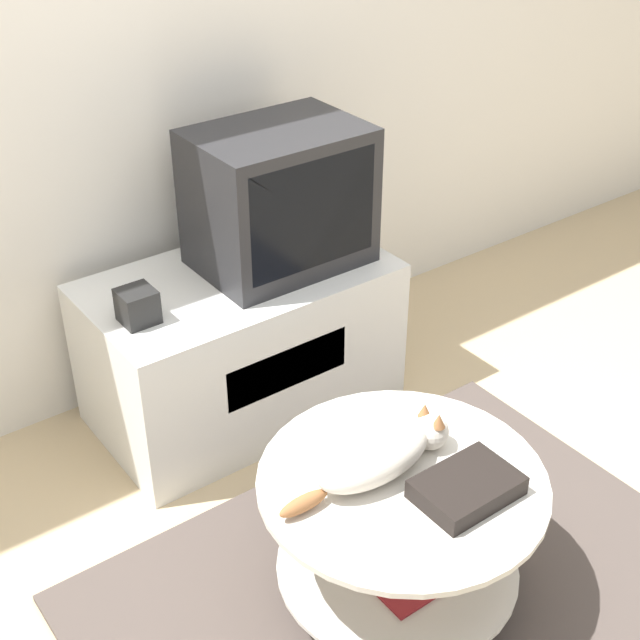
# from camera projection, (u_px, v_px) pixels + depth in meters

# --- Properties ---
(ground_plane) EXTENTS (12.00, 12.00, 0.00)m
(ground_plane) POSITION_uv_depth(u_px,v_px,m) (405.00, 593.00, 2.51)
(ground_plane) COLOR tan
(wall_back) EXTENTS (8.00, 0.05, 2.60)m
(wall_back) POSITION_uv_depth(u_px,v_px,m) (133.00, 24.00, 2.76)
(wall_back) COLOR silver
(wall_back) RESTS_ON ground_plane
(rug) EXTENTS (1.71, 1.20, 0.02)m
(rug) POSITION_uv_depth(u_px,v_px,m) (405.00, 591.00, 2.51)
(rug) COLOR #4C423D
(rug) RESTS_ON ground_plane
(tv_stand) EXTENTS (1.03, 0.58, 0.54)m
(tv_stand) POSITION_uv_depth(u_px,v_px,m) (241.00, 343.00, 3.11)
(tv_stand) COLOR silver
(tv_stand) RESTS_ON ground_plane
(tv) EXTENTS (0.55, 0.40, 0.47)m
(tv) POSITION_uv_depth(u_px,v_px,m) (279.00, 198.00, 2.92)
(tv) COLOR #232326
(tv) RESTS_ON tv_stand
(speaker) EXTENTS (0.11, 0.11, 0.11)m
(speaker) POSITION_uv_depth(u_px,v_px,m) (138.00, 306.00, 2.69)
(speaker) COLOR black
(speaker) RESTS_ON tv_stand
(coffee_table) EXTENTS (0.76, 0.76, 0.41)m
(coffee_table) POSITION_uv_depth(u_px,v_px,m) (399.00, 520.00, 2.37)
(coffee_table) COLOR #B2B2B7
(coffee_table) RESTS_ON rug
(dvd_box) EXTENTS (0.26, 0.18, 0.05)m
(dvd_box) POSITION_uv_depth(u_px,v_px,m) (467.00, 487.00, 2.22)
(dvd_box) COLOR black
(dvd_box) RESTS_ON coffee_table
(cat) EXTENTS (0.54, 0.16, 0.12)m
(cat) POSITION_uv_depth(u_px,v_px,m) (379.00, 455.00, 2.28)
(cat) COLOR silver
(cat) RESTS_ON coffee_table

